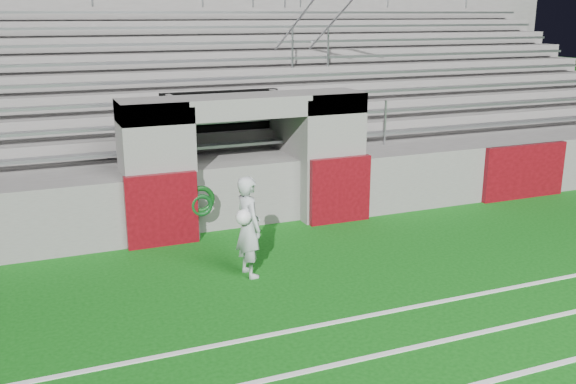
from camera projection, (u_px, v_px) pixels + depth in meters
name	position (u px, v px, depth m)	size (l,w,h in m)	color
ground	(320.00, 292.00, 9.81)	(90.00, 90.00, 0.00)	#0D500F
stadium_structure	(191.00, 119.00, 16.52)	(26.00, 8.48, 5.42)	slate
goalkeeper_with_ball	(249.00, 226.00, 10.22)	(0.49, 0.65, 1.66)	#A9AFB2
hose_coil	(201.00, 202.00, 11.84)	(0.53, 0.14, 0.58)	#0B3A10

